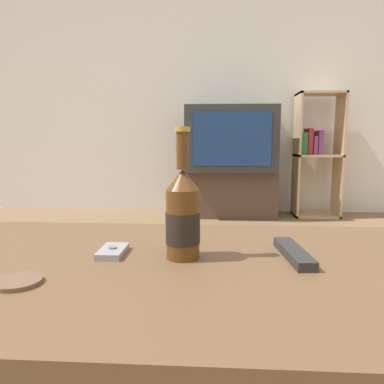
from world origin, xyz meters
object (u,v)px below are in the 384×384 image
television (231,139)px  tv_stand (230,193)px  beer_bottle (183,215)px  cell_phone (113,251)px  remote_control (294,253)px  bookshelf (316,152)px

television → tv_stand: bearing=90.0°
tv_stand → beer_bottle: beer_bottle is taller
tv_stand → cell_phone: (-0.36, -2.71, 0.26)m
beer_bottle → remote_control: 0.25m
cell_phone → tv_stand: bearing=82.0°
tv_stand → television: (-0.00, -0.00, 0.51)m
remote_control → bookshelf: bearing=69.2°
tv_stand → cell_phone: bearing=-97.6°
beer_bottle → cell_phone: (-0.16, 0.01, -0.09)m
beer_bottle → remote_control: size_ratio=1.44×
bookshelf → cell_phone: size_ratio=11.47×
bookshelf → remote_control: 2.86m
television → beer_bottle: size_ratio=2.92×
television → bookshelf: 0.80m
television → remote_control: television is taller
television → cell_phone: 2.75m
bookshelf → beer_bottle: bearing=-109.7°
bookshelf → cell_phone: bearing=-112.6°
cell_phone → remote_control: (0.40, 0.00, 0.00)m
beer_bottle → bookshelf: bearing=70.3°
beer_bottle → cell_phone: 0.18m
television → beer_bottle: 2.74m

